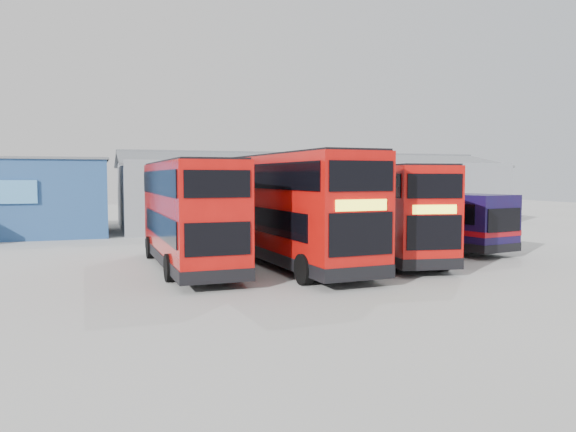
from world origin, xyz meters
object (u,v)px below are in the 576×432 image
at_px(office_block, 11,197).
at_px(maintenance_shed, 311,193).
at_px(double_decker_right, 387,213).
at_px(single_decker_blue, 420,220).
at_px(double_decker_centre, 294,211).
at_px(double_decker_left, 189,216).

bearing_deg(office_block, maintenance_shed, 5.21).
relative_size(double_decker_right, single_decker_blue, 0.93).
distance_m(double_decker_centre, single_decker_blue, 9.85).
xyz_separation_m(office_block, maintenance_shed, (22.00, 2.01, 0.02)).
relative_size(office_block, double_decker_right, 1.16).
distance_m(office_block, double_decker_right, 25.26).
bearing_deg(office_block, double_decker_centre, -53.42).
bearing_deg(double_decker_right, double_decker_left, -172.59).
relative_size(double_decker_left, double_decker_right, 1.02).
relative_size(double_decker_left, single_decker_blue, 0.95).
xyz_separation_m(double_decker_left, single_decker_blue, (13.26, 3.32, -0.76)).
bearing_deg(double_decker_centre, double_decker_left, 164.92).
distance_m(double_decker_centre, double_decker_right, 4.93).
distance_m(double_decker_left, double_decker_centre, 4.47).
bearing_deg(double_decker_centre, single_decker_blue, 21.13).
bearing_deg(single_decker_blue, office_block, -43.31).
xyz_separation_m(double_decker_left, double_decker_right, (9.26, -0.19, -0.07)).
distance_m(office_block, double_decker_left, 19.46).
height_order(double_decker_left, double_decker_centre, double_decker_centre).
height_order(office_block, double_decker_left, office_block).
distance_m(double_decker_right, single_decker_blue, 5.36).
distance_m(office_block, maintenance_shed, 22.09).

